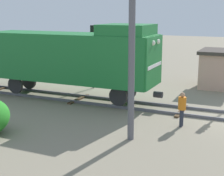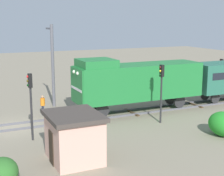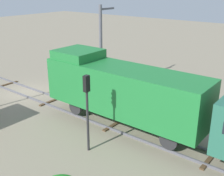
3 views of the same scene
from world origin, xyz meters
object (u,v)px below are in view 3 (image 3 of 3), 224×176
worker_near_track (68,81)px  catenary_mast (101,45)px  locomotive (120,88)px  traffic_signal_mid (87,100)px

worker_near_track → catenary_mast: bearing=-168.2°
locomotive → catenary_mast: catenary_mast is taller
traffic_signal_mid → catenary_mast: (-8.47, -6.14, 0.84)m
worker_near_track → traffic_signal_mid: bearing=96.6°
worker_near_track → catenary_mast: catenary_mast is taller
traffic_signal_mid → worker_near_track: size_ratio=2.65×
locomotive → catenary_mast: bearing=-130.7°
catenary_mast → traffic_signal_mid: bearing=36.0°
traffic_signal_mid → worker_near_track: traffic_signal_mid is taller
traffic_signal_mid → catenary_mast: bearing=-144.0°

